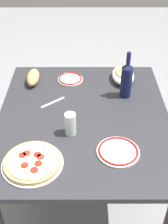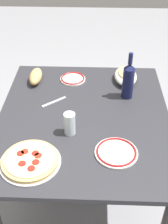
# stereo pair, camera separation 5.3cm
# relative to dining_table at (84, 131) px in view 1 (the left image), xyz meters

# --- Properties ---
(ground_plane) EXTENTS (8.00, 8.00, 0.00)m
(ground_plane) POSITION_rel_dining_table_xyz_m (0.00, 0.00, -0.60)
(ground_plane) COLOR gray
(ground_plane) RESTS_ON ground
(dining_table) EXTENTS (1.15, 0.99, 0.72)m
(dining_table) POSITION_rel_dining_table_xyz_m (0.00, 0.00, 0.00)
(dining_table) COLOR #2D2D33
(dining_table) RESTS_ON ground
(pepperoni_pizza) EXTENTS (0.30, 0.30, 0.03)m
(pepperoni_pizza) POSITION_rel_dining_table_xyz_m (-0.37, 0.25, 0.13)
(pepperoni_pizza) COLOR #B7B7BC
(pepperoni_pizza) RESTS_ON dining_table
(baked_pasta_dish) EXTENTS (0.24, 0.15, 0.08)m
(baked_pasta_dish) POSITION_rel_dining_table_xyz_m (0.40, -0.27, 0.16)
(baked_pasta_dish) COLOR white
(baked_pasta_dish) RESTS_ON dining_table
(wine_bottle) EXTENTS (0.07, 0.07, 0.30)m
(wine_bottle) POSITION_rel_dining_table_xyz_m (0.21, -0.26, 0.24)
(wine_bottle) COLOR #141942
(wine_bottle) RESTS_ON dining_table
(water_glass) EXTENTS (0.06, 0.06, 0.13)m
(water_glass) POSITION_rel_dining_table_xyz_m (-0.15, 0.07, 0.18)
(water_glass) COLOR silver
(water_glass) RESTS_ON dining_table
(side_plate_near) EXTENTS (0.22, 0.22, 0.02)m
(side_plate_near) POSITION_rel_dining_table_xyz_m (-0.29, -0.17, 0.13)
(side_plate_near) COLOR white
(side_plate_near) RESTS_ON dining_table
(side_plate_far) EXTENTS (0.17, 0.17, 0.02)m
(side_plate_far) POSITION_rel_dining_table_xyz_m (0.40, 0.09, 0.13)
(side_plate_far) COLOR white
(side_plate_far) RESTS_ON dining_table
(bread_loaf) EXTENTS (0.19, 0.08, 0.07)m
(bread_loaf) POSITION_rel_dining_table_xyz_m (0.37, 0.34, 0.15)
(bread_loaf) COLOR tan
(bread_loaf) RESTS_ON dining_table
(fork_right) EXTENTS (0.12, 0.14, 0.00)m
(fork_right) POSITION_rel_dining_table_xyz_m (0.13, 0.19, 0.12)
(fork_right) COLOR #B7B7BC
(fork_right) RESTS_ON dining_table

